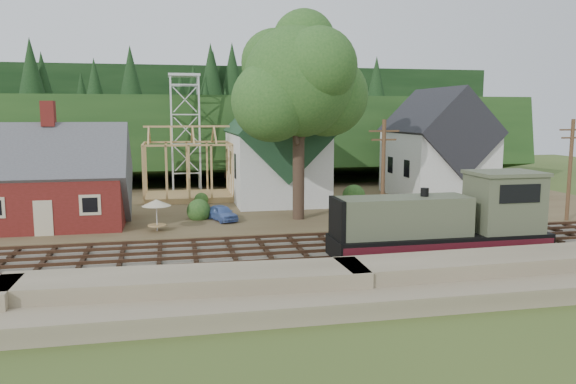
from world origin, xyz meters
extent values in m
plane|color=#384C1E|center=(0.00, 0.00, 0.00)|extent=(140.00, 140.00, 0.00)
cube|color=#7F7259|center=(0.00, -8.50, 0.00)|extent=(64.00, 5.00, 1.60)
cube|color=#726B5B|center=(0.00, 0.00, 0.08)|extent=(64.00, 11.00, 0.16)
cube|color=brown|center=(0.00, 18.00, 0.15)|extent=(64.00, 26.00, 0.30)
cube|color=#1E3F19|center=(0.00, 42.00, 0.00)|extent=(70.00, 28.96, 12.74)
cube|color=black|center=(0.00, 58.00, 0.00)|extent=(80.00, 20.00, 12.00)
cube|color=#5A1A14|center=(-16.00, 11.00, 2.20)|extent=(10.00, 7.00, 3.80)
cube|color=#4C4C51|center=(-16.00, 11.00, 4.10)|extent=(10.80, 7.41, 7.41)
cube|color=#5A1A14|center=(-16.00, 11.00, 8.40)|extent=(0.90, 0.90, 1.80)
cube|color=beige|center=(-16.00, 7.48, 1.50)|extent=(1.20, 0.06, 2.40)
cube|color=silver|center=(2.00, 20.00, 3.50)|extent=(8.00, 12.00, 6.40)
cube|color=#1A3B25|center=(2.00, 20.00, 6.70)|extent=(8.40, 12.96, 8.40)
cube|color=silver|center=(2.00, 14.00, 8.70)|extent=(2.40, 2.40, 4.00)
cone|color=#1A3B25|center=(2.00, 14.00, 12.00)|extent=(5.37, 5.37, 2.60)
cube|color=silver|center=(18.00, 19.00, 3.50)|extent=(8.00, 10.00, 6.40)
cube|color=black|center=(18.00, 19.00, 6.70)|extent=(8.40, 10.80, 8.40)
cube|color=tan|center=(-6.00, 22.00, 0.55)|extent=(8.00, 6.00, 0.50)
cube|color=tan|center=(-6.00, 22.00, 7.20)|extent=(8.00, 0.18, 0.18)
cube|color=silver|center=(-7.40, 26.60, 6.30)|extent=(0.18, 0.18, 12.00)
cube|color=silver|center=(-4.60, 26.60, 6.30)|extent=(0.18, 0.18, 12.00)
cube|color=silver|center=(-7.40, 29.40, 6.30)|extent=(0.18, 0.18, 12.00)
cube|color=silver|center=(-4.60, 29.40, 6.30)|extent=(0.18, 0.18, 12.00)
cube|color=silver|center=(-6.00, 28.00, 12.30)|extent=(3.20, 3.20, 0.25)
cylinder|color=#38281E|center=(2.00, 10.00, 4.30)|extent=(0.90, 0.90, 8.00)
sphere|color=#26521F|center=(2.00, 10.00, 10.80)|extent=(8.40, 8.40, 8.40)
sphere|color=#26521F|center=(4.50, 11.00, 9.80)|extent=(6.40, 6.40, 6.40)
sphere|color=#26521F|center=(-0.20, 9.20, 9.30)|extent=(6.00, 6.00, 6.00)
cylinder|color=#4C331E|center=(7.00, 5.20, 4.00)|extent=(0.28, 0.28, 8.00)
cube|color=#4C331E|center=(7.00, 5.20, 7.20)|extent=(2.20, 0.12, 0.12)
cube|color=#4C331E|center=(7.00, 5.20, 6.60)|extent=(1.80, 0.12, 0.12)
cylinder|color=#4C331E|center=(22.00, 5.20, 4.00)|extent=(0.28, 0.28, 8.00)
cube|color=#4C331E|center=(22.00, 5.20, 7.20)|extent=(2.20, 0.12, 0.12)
cube|color=#4C331E|center=(22.00, 5.20, 6.60)|extent=(1.80, 0.12, 0.12)
cube|color=black|center=(7.28, -3.00, 0.34)|extent=(12.43, 2.59, 0.36)
cube|color=black|center=(7.28, -3.00, 1.08)|extent=(12.43, 3.00, 1.14)
cube|color=#525840|center=(5.00, -3.00, 2.74)|extent=(7.46, 2.38, 2.18)
cube|color=#525840|center=(11.22, -3.00, 3.31)|extent=(3.73, 2.90, 3.32)
cube|color=#525840|center=(11.22, -3.00, 5.02)|extent=(3.94, 3.11, 0.21)
cube|color=black|center=(11.22, -4.47, 4.03)|extent=(2.49, 0.06, 1.04)
cube|color=#470F18|center=(7.28, -4.52, 1.08)|extent=(12.43, 0.04, 0.73)
cube|color=#470F18|center=(7.28, -1.48, 1.08)|extent=(12.43, 0.04, 0.73)
cylinder|color=black|center=(6.25, -3.00, 3.93)|extent=(0.46, 0.46, 0.73)
imported|color=#5E81CB|center=(-3.87, 10.56, 0.89)|extent=(2.51, 3.74, 1.18)
imported|color=#AF140E|center=(26.24, 16.81, 0.94)|extent=(4.79, 2.63, 1.27)
cylinder|color=silver|center=(-8.65, 7.58, 1.30)|extent=(0.09, 0.09, 2.00)
cylinder|color=tan|center=(-8.65, 7.58, 0.71)|extent=(1.27, 1.27, 0.07)
cone|color=beige|center=(-8.65, 7.58, 2.30)|extent=(2.00, 2.00, 0.45)
camera|label=1|loc=(-7.60, -31.76, 8.42)|focal=35.00mm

